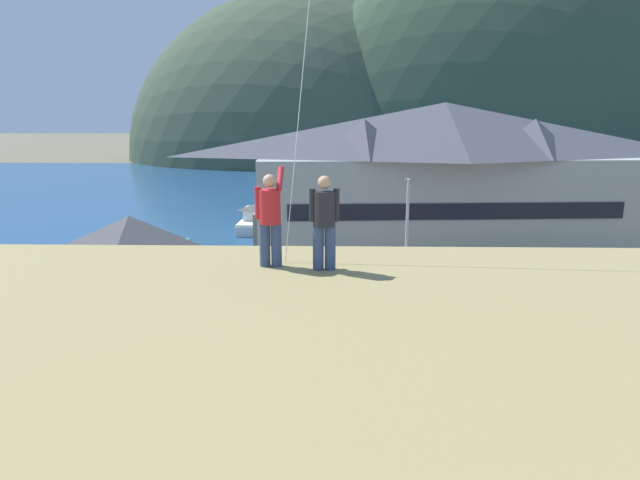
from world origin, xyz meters
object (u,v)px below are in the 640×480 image
(moored_boat_wharfside, at_px, (254,222))
(person_kite_flyer, at_px, (270,217))
(storage_shed_near_lot, at_px, (132,267))
(wharf_dock, at_px, (293,223))
(storage_shed_waterside, at_px, (289,219))
(parking_light_pole, at_px, (407,234))
(parked_car_front_row_red, at_px, (255,364))
(parked_car_mid_row_far, at_px, (418,359))
(harbor_lodge, at_px, (442,177))
(parked_car_front_row_silver, at_px, (312,315))
(moored_boat_outer_mooring, at_px, (328,221))
(person_companion, at_px, (324,220))

(moored_boat_wharfside, bearing_deg, person_kite_flyer, -81.25)
(storage_shed_near_lot, relative_size, wharf_dock, 0.56)
(storage_shed_waterside, bearing_deg, parking_light_pole, -62.01)
(parked_car_front_row_red, height_order, parked_car_mid_row_far, same)
(harbor_lodge, relative_size, parked_car_front_row_silver, 6.59)
(storage_shed_near_lot, relative_size, moored_boat_outer_mooring, 1.02)
(harbor_lodge, relative_size, moored_boat_outer_mooring, 4.93)
(wharf_dock, bearing_deg, parking_light_pole, -70.85)
(storage_shed_near_lot, xyz_separation_m, storage_shed_waterside, (6.57, 16.16, -0.54))
(moored_boat_outer_mooring, bearing_deg, person_kite_flyer, -90.91)
(person_kite_flyer, bearing_deg, storage_shed_waterside, 94.07)
(parked_car_mid_row_far, relative_size, parked_car_front_row_silver, 0.99)
(parked_car_front_row_silver, distance_m, parking_light_pole, 7.06)
(person_companion, bearing_deg, parking_light_pole, 77.86)
(wharf_dock, height_order, parking_light_pole, parking_light_pole)
(harbor_lodge, xyz_separation_m, person_companion, (-8.07, -30.40, 2.52))
(harbor_lodge, distance_m, moored_boat_wharfside, 18.35)
(storage_shed_waterside, relative_size, person_kite_flyer, 3.34)
(harbor_lodge, relative_size, parked_car_front_row_red, 6.81)
(moored_boat_wharfside, height_order, parked_car_front_row_red, moored_boat_wharfside)
(parked_car_front_row_silver, xyz_separation_m, person_companion, (0.83, -14.72, 7.34))
(parked_car_mid_row_far, bearing_deg, harbor_lodge, 77.31)
(wharf_dock, height_order, person_companion, person_companion)
(parked_car_front_row_red, bearing_deg, person_companion, -73.44)
(moored_boat_wharfside, height_order, parked_car_mid_row_far, moored_boat_wharfside)
(parked_car_front_row_red, distance_m, parked_car_front_row_silver, 5.70)
(storage_shed_waterside, xyz_separation_m, moored_boat_wharfside, (-3.72, 6.70, -1.56))
(moored_boat_wharfside, relative_size, parked_car_front_row_red, 1.64)
(wharf_dock, bearing_deg, storage_shed_waterside, -87.97)
(harbor_lodge, distance_m, parked_car_front_row_silver, 18.66)
(person_kite_flyer, bearing_deg, parked_car_mid_row_far, 65.33)
(parking_light_pole, relative_size, person_companion, 3.97)
(storage_shed_waterside, bearing_deg, storage_shed_near_lot, -112.12)
(storage_shed_waterside, height_order, parking_light_pole, parking_light_pole)
(moored_boat_outer_mooring, bearing_deg, parking_light_pole, -78.35)
(moored_boat_outer_mooring, height_order, person_kite_flyer, person_kite_flyer)
(parked_car_front_row_red, xyz_separation_m, parking_light_pole, (6.84, 9.46, 3.03))
(storage_shed_near_lot, xyz_separation_m, parked_car_mid_row_far, (13.36, -6.59, -1.76))
(parked_car_front_row_red, xyz_separation_m, parked_car_front_row_silver, (1.96, 5.35, 0.00))
(storage_shed_near_lot, relative_size, storage_shed_waterside, 0.96)
(parked_car_mid_row_far, bearing_deg, wharf_dock, 102.89)
(storage_shed_near_lot, xyz_separation_m, moored_boat_wharfside, (2.85, 22.86, -2.10))
(moored_boat_outer_mooring, bearing_deg, storage_shed_near_lot, -111.82)
(moored_boat_wharfside, distance_m, person_kite_flyer, 40.40)
(storage_shed_near_lot, xyz_separation_m, person_companion, (9.90, -16.56, 5.58))
(storage_shed_waterside, bearing_deg, moored_boat_wharfside, 119.06)
(person_companion, bearing_deg, wharf_dock, 95.06)
(moored_boat_outer_mooring, height_order, person_companion, person_companion)
(storage_shed_near_lot, xyz_separation_m, parked_car_front_row_red, (7.12, -7.19, -1.76))
(harbor_lodge, bearing_deg, storage_shed_waterside, 168.50)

